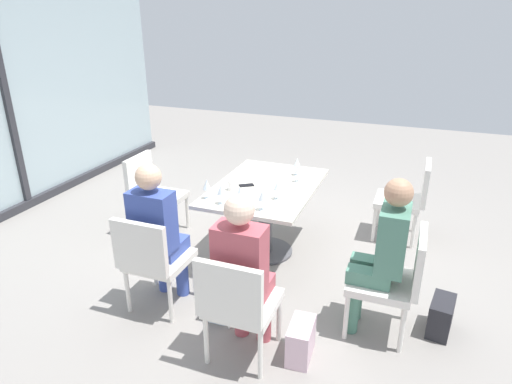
# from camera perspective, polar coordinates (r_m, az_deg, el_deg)

# --- Properties ---
(ground_plane) EXTENTS (12.00, 12.00, 0.00)m
(ground_plane) POSITION_cam_1_polar(r_m,az_deg,el_deg) (4.67, 1.16, -7.56)
(ground_plane) COLOR gray
(window_wall_backdrop) EXTENTS (5.67, 0.10, 2.70)m
(window_wall_backdrop) POSITION_cam_1_polar(r_m,az_deg,el_deg) (6.04, -29.01, 8.92)
(window_wall_backdrop) COLOR #A3B7BC
(window_wall_backdrop) RESTS_ON ground_plane
(dining_table_main) EXTENTS (1.37, 0.94, 0.73)m
(dining_table_main) POSITION_cam_1_polar(r_m,az_deg,el_deg) (4.42, 1.21, -1.25)
(dining_table_main) COLOR silver
(dining_table_main) RESTS_ON ground_plane
(chair_side_end) EXTENTS (0.50, 0.46, 0.87)m
(chair_side_end) POSITION_cam_1_polar(r_m,az_deg,el_deg) (3.11, -2.32, -13.79)
(chair_side_end) COLOR silver
(chair_side_end) RESTS_ON ground_plane
(chair_front_left) EXTENTS (0.46, 0.50, 0.87)m
(chair_front_left) POSITION_cam_1_polar(r_m,az_deg,el_deg) (3.52, 17.20, -10.22)
(chair_front_left) COLOR silver
(chair_front_left) RESTS_ON ground_plane
(chair_far_left) EXTENTS (0.50, 0.46, 0.87)m
(chair_far_left) POSITION_cam_1_polar(r_m,az_deg,el_deg) (3.69, -13.00, -8.09)
(chair_far_left) COLOR silver
(chair_far_left) RESTS_ON ground_plane
(chair_front_right) EXTENTS (0.46, 0.50, 0.87)m
(chair_front_right) POSITION_cam_1_polar(r_m,az_deg,el_deg) (4.99, 18.77, -0.46)
(chair_front_right) COLOR silver
(chair_front_right) RESTS_ON ground_plane
(chair_near_window) EXTENTS (0.46, 0.51, 0.87)m
(chair_near_window) POSITION_cam_1_polar(r_m,az_deg,el_deg) (5.00, -13.03, 0.24)
(chair_near_window) COLOR silver
(chair_near_window) RESTS_ON ground_plane
(person_side_end) EXTENTS (0.39, 0.34, 1.26)m
(person_side_end) POSITION_cam_1_polar(r_m,az_deg,el_deg) (3.08, -1.57, -9.62)
(person_side_end) COLOR #B24C56
(person_side_end) RESTS_ON ground_plane
(person_front_left) EXTENTS (0.34, 0.39, 1.26)m
(person_front_left) POSITION_cam_1_polar(r_m,az_deg,el_deg) (3.42, 15.76, -7.07)
(person_front_left) COLOR #4C7F6B
(person_front_left) RESTS_ON ground_plane
(person_far_left) EXTENTS (0.39, 0.34, 1.26)m
(person_far_left) POSITION_cam_1_polar(r_m,az_deg,el_deg) (3.67, -12.35, -4.56)
(person_far_left) COLOR #384C9E
(person_far_left) RESTS_ON ground_plane
(wine_glass_0) EXTENTS (0.07, 0.07, 0.18)m
(wine_glass_0) POSITION_cam_1_polar(r_m,az_deg,el_deg) (4.04, -6.27, 0.90)
(wine_glass_0) COLOR silver
(wine_glass_0) RESTS_ON dining_table_main
(wine_glass_1) EXTENTS (0.07, 0.07, 0.18)m
(wine_glass_1) POSITION_cam_1_polar(r_m,az_deg,el_deg) (3.78, 0.81, -0.48)
(wine_glass_1) COLOR silver
(wine_glass_1) RESTS_ON dining_table_main
(wine_glass_2) EXTENTS (0.07, 0.07, 0.18)m
(wine_glass_2) POSITION_cam_1_polar(r_m,az_deg,el_deg) (4.43, 5.38, 2.91)
(wine_glass_2) COLOR silver
(wine_glass_2) RESTS_ON dining_table_main
(wine_glass_3) EXTENTS (0.07, 0.07, 0.18)m
(wine_glass_3) POSITION_cam_1_polar(r_m,az_deg,el_deg) (4.01, 2.76, 0.84)
(wine_glass_3) COLOR silver
(wine_glass_3) RESTS_ON dining_table_main
(wine_glass_4) EXTENTS (0.07, 0.07, 0.18)m
(wine_glass_4) POSITION_cam_1_polar(r_m,az_deg,el_deg) (3.86, -2.05, -0.02)
(wine_glass_4) COLOR silver
(wine_glass_4) RESTS_ON dining_table_main
(wine_glass_5) EXTENTS (0.07, 0.07, 0.18)m
(wine_glass_5) POSITION_cam_1_polar(r_m,az_deg,el_deg) (3.92, -4.47, 0.27)
(wine_glass_5) COLOR silver
(wine_glass_5) RESTS_ON dining_table_main
(wine_glass_6) EXTENTS (0.07, 0.07, 0.18)m
(wine_glass_6) POSITION_cam_1_polar(r_m,az_deg,el_deg) (4.61, 5.24, 3.70)
(wine_glass_6) COLOR silver
(wine_glass_6) RESTS_ON dining_table_main
(coffee_cup) EXTENTS (0.08, 0.08, 0.09)m
(coffee_cup) POSITION_cam_1_polar(r_m,az_deg,el_deg) (4.25, -3.11, 0.86)
(coffee_cup) COLOR white
(coffee_cup) RESTS_ON dining_table_main
(cell_phone_on_table) EXTENTS (0.14, 0.16, 0.01)m
(cell_phone_on_table) POSITION_cam_1_polar(r_m,az_deg,el_deg) (4.36, -1.23, 0.86)
(cell_phone_on_table) COLOR black
(cell_phone_on_table) RESTS_ON dining_table_main
(handbag_0) EXTENTS (0.31, 0.18, 0.28)m
(handbag_0) POSITION_cam_1_polar(r_m,az_deg,el_deg) (3.37, 5.71, -18.26)
(handbag_0) COLOR beige
(handbag_0) RESTS_ON ground_plane
(handbag_1) EXTENTS (0.32, 0.20, 0.28)m
(handbag_1) POSITION_cam_1_polar(r_m,az_deg,el_deg) (3.84, 22.41, -14.34)
(handbag_1) COLOR #232328
(handbag_1) RESTS_ON ground_plane
(handbag_2) EXTENTS (0.31, 0.17, 0.28)m
(handbag_2) POSITION_cam_1_polar(r_m,az_deg,el_deg) (3.76, -4.28, -13.36)
(handbag_2) COLOR silver
(handbag_2) RESTS_ON ground_plane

